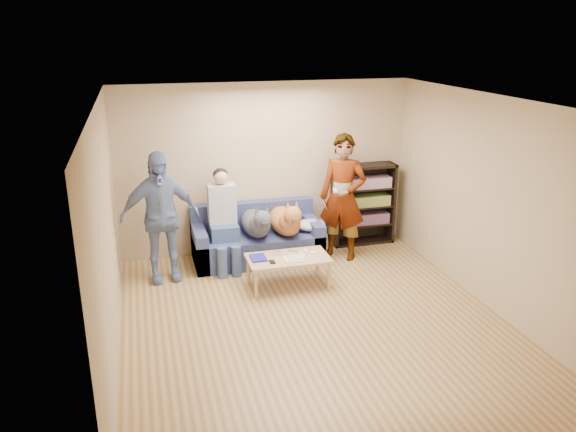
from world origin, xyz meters
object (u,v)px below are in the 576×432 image
object	(u,v)px
dog_tan	(286,220)
coffee_table	(288,260)
dog_gray	(257,223)
person_standing_left	(160,217)
person_standing_right	(343,198)
notebook_blue	(258,258)
camera_silver	(277,253)
sofa	(257,241)
bookshelf	(363,202)
person_seated	(223,216)

from	to	relation	value
dog_tan	coffee_table	distance (m)	0.91
dog_gray	person_standing_left	bearing A→B (deg)	-171.86
dog_gray	dog_tan	bearing A→B (deg)	-3.91
person_standing_right	notebook_blue	distance (m)	1.70
notebook_blue	camera_silver	bearing A→B (deg)	14.04
person_standing_right	notebook_blue	xyz separation A→B (m)	(-1.45, -0.73, -0.52)
sofa	bookshelf	xyz separation A→B (m)	(1.80, 0.23, 0.40)
sofa	bookshelf	world-z (taller)	bookshelf
bookshelf	coffee_table	bearing A→B (deg)	-141.14
sofa	person_standing_right	bearing A→B (deg)	-12.01
person_standing_right	coffee_table	world-z (taller)	person_standing_right
dog_gray	sofa	bearing A→B (deg)	80.45
person_seated	dog_gray	distance (m)	0.50
person_standing_right	camera_silver	size ratio (longest dim) A/B	17.24
notebook_blue	coffee_table	bearing A→B (deg)	-7.13
notebook_blue	dog_tan	bearing A→B (deg)	53.03
notebook_blue	bookshelf	size ratio (longest dim) A/B	0.20
camera_silver	dog_gray	bearing A→B (deg)	99.15
dog_gray	bookshelf	world-z (taller)	bookshelf
person_seated	person_standing_left	bearing A→B (deg)	-164.80
person_standing_right	dog_tan	size ratio (longest dim) A/B	1.62
person_standing_left	coffee_table	xyz separation A→B (m)	(1.62, -0.68, -0.54)
sofa	coffee_table	xyz separation A→B (m)	(0.21, -1.05, 0.09)
person_standing_left	person_seated	size ratio (longest dim) A/B	1.24
bookshelf	notebook_blue	bearing A→B (deg)	-148.26
notebook_blue	coffee_table	world-z (taller)	notebook_blue
coffee_table	camera_silver	bearing A→B (deg)	135.00
person_standing_left	bookshelf	xyz separation A→B (m)	(3.20, 0.60, -0.23)
sofa	coffee_table	size ratio (longest dim) A/B	1.73
sofa	coffee_table	bearing A→B (deg)	-78.54
sofa	dog_gray	xyz separation A→B (m)	(-0.03, -0.17, 0.35)
dog_tan	bookshelf	world-z (taller)	bookshelf
camera_silver	dog_tan	world-z (taller)	dog_tan
person_standing_left	camera_silver	world-z (taller)	person_standing_left
dog_tan	bookshelf	bearing A→B (deg)	17.44
person_standing_left	dog_tan	distance (m)	1.84
camera_silver	dog_gray	distance (m)	0.79
dog_tan	coffee_table	world-z (taller)	dog_tan
person_standing_right	bookshelf	bearing A→B (deg)	78.08
camera_silver	bookshelf	world-z (taller)	bookshelf
dog_tan	coffee_table	xyz separation A→B (m)	(-0.20, -0.84, -0.27)
camera_silver	person_seated	xyz separation A→B (m)	(-0.60, 0.80, 0.33)
notebook_blue	person_seated	xyz separation A→B (m)	(-0.32, 0.87, 0.34)
camera_silver	dog_tan	size ratio (longest dim) A/B	0.09
notebook_blue	sofa	distance (m)	1.02
notebook_blue	dog_gray	world-z (taller)	dog_gray
dog_gray	bookshelf	size ratio (longest dim) A/B	0.96
camera_silver	dog_tan	xyz separation A→B (m)	(0.32, 0.72, 0.20)
dog_gray	person_standing_right	bearing A→B (deg)	-4.21
sofa	dog_tan	size ratio (longest dim) A/B	1.62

